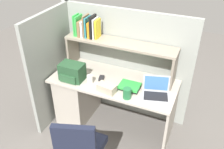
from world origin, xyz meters
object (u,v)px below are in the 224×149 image
at_px(backpack, 72,72).
at_px(paper_cup, 90,79).
at_px(snack_canister, 127,93).
at_px(tissue_box, 107,88).
at_px(computer_mouse, 101,78).
at_px(laptop, 156,91).

distance_m(backpack, paper_cup, 0.25).
bearing_deg(snack_canister, backpack, 173.67).
bearing_deg(snack_canister, tissue_box, 176.86).
xyz_separation_m(backpack, computer_mouse, (0.34, 0.15, -0.09)).
bearing_deg(backpack, laptop, 5.28).
distance_m(computer_mouse, paper_cup, 0.16).
distance_m(laptop, snack_canister, 0.34).
xyz_separation_m(paper_cup, tissue_box, (0.27, -0.09, -0.00)).
bearing_deg(backpack, paper_cup, 4.40).
xyz_separation_m(laptop, computer_mouse, (-0.72, 0.05, -0.03)).
bearing_deg(backpack, snack_canister, -6.33).
distance_m(computer_mouse, tissue_box, 0.28).
bearing_deg(computer_mouse, laptop, -18.49).
bearing_deg(backpack, tissue_box, -7.94).
height_order(laptop, paper_cup, laptop).
distance_m(laptop, computer_mouse, 0.73).
xyz_separation_m(backpack, paper_cup, (0.24, 0.02, -0.05)).
distance_m(paper_cup, snack_canister, 0.54).
xyz_separation_m(paper_cup, snack_canister, (0.53, -0.10, 0.01)).
xyz_separation_m(laptop, backpack, (-1.06, -0.10, 0.06)).
bearing_deg(computer_mouse, snack_canister, -42.81).
relative_size(backpack, snack_canister, 2.35).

